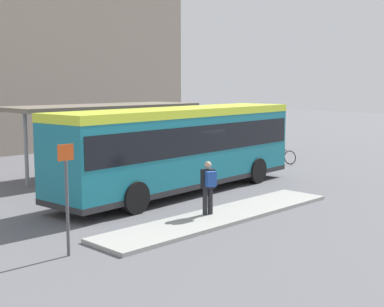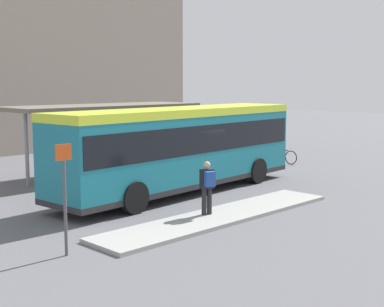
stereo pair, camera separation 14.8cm
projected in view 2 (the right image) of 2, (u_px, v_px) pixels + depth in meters
ground_plane at (182, 192)px, 21.04m from camera, size 120.00×120.00×0.00m
curb_island at (221, 216)px, 17.06m from camera, size 9.44×1.80×0.12m
city_bus at (182, 144)px, 20.79m from camera, size 11.79×3.27×3.33m
pedestrian_waiting at (207, 184)px, 16.86m from camera, size 0.49×0.53×1.71m
bicycle_white at (283, 156)px, 28.67m from camera, size 0.48×1.75×0.75m
bicycle_orange at (273, 156)px, 29.21m from camera, size 0.48×1.61×0.69m
bicycle_yellow at (259, 155)px, 29.52m from camera, size 0.48×1.68×0.73m
station_shelter at (105, 108)px, 24.89m from camera, size 9.50×3.15×3.28m
platform_sign at (65, 194)px, 13.12m from camera, size 0.44×0.08×2.80m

